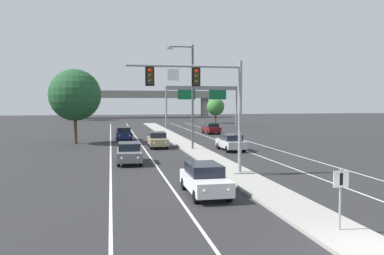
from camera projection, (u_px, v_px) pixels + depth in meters
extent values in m
plane|color=#28282B|center=(373.00, 255.00, 12.41)|extent=(260.00, 260.00, 0.00)
cube|color=#9E9B93|center=(219.00, 164.00, 30.00)|extent=(2.40, 110.00, 0.15)
cube|color=silver|center=(148.00, 154.00, 35.91)|extent=(0.14, 100.00, 0.01)
cube|color=silver|center=(247.00, 151.00, 37.79)|extent=(0.14, 100.00, 0.01)
cube|color=silver|center=(111.00, 155.00, 35.26)|extent=(0.14, 100.00, 0.01)
cube|color=silver|center=(280.00, 151.00, 38.44)|extent=(0.14, 100.00, 0.01)
cylinder|color=gray|center=(240.00, 117.00, 25.82)|extent=(0.24, 0.24, 7.20)
cylinder|color=gray|center=(185.00, 66.00, 24.89)|extent=(7.27, 0.16, 0.16)
cube|color=black|center=(196.00, 77.00, 25.11)|extent=(0.56, 0.06, 1.20)
cube|color=#38330F|center=(196.00, 77.00, 25.07)|extent=(0.32, 0.32, 1.00)
sphere|color=red|center=(197.00, 71.00, 24.89)|extent=(0.22, 0.22, 0.22)
sphere|color=#282828|center=(197.00, 77.00, 24.91)|extent=(0.22, 0.22, 0.22)
sphere|color=#282828|center=(197.00, 82.00, 24.93)|extent=(0.22, 0.22, 0.22)
cube|color=black|center=(150.00, 76.00, 24.53)|extent=(0.56, 0.06, 1.20)
cube|color=#38330F|center=(150.00, 76.00, 24.49)|extent=(0.32, 0.32, 1.00)
sphere|color=red|center=(150.00, 71.00, 24.31)|extent=(0.22, 0.22, 0.22)
sphere|color=#282828|center=(150.00, 76.00, 24.33)|extent=(0.22, 0.22, 0.22)
sphere|color=#282828|center=(150.00, 81.00, 24.35)|extent=(0.22, 0.22, 0.22)
cube|color=white|center=(173.00, 75.00, 24.76)|extent=(0.70, 0.04, 0.70)
cylinder|color=gray|center=(340.00, 200.00, 14.32)|extent=(0.08, 0.08, 2.20)
cube|color=white|center=(341.00, 179.00, 14.24)|extent=(0.60, 0.03, 0.60)
cube|color=black|center=(341.00, 179.00, 14.22)|extent=(0.12, 0.01, 0.44)
cylinder|color=#4C4C51|center=(193.00, 97.00, 38.61)|extent=(0.20, 0.20, 10.00)
cylinder|color=#4C4C51|center=(181.00, 47.00, 38.07)|extent=(2.20, 0.12, 0.12)
cube|color=#B7B7B2|center=(170.00, 48.00, 37.86)|extent=(0.56, 0.28, 0.20)
cube|color=silver|center=(205.00, 182.00, 20.25)|extent=(1.83, 4.41, 0.70)
cube|color=black|center=(204.00, 169.00, 20.43)|extent=(1.60, 2.39, 0.56)
sphere|color=#EAE5C6|center=(229.00, 190.00, 18.24)|extent=(0.18, 0.18, 0.18)
sphere|color=#EAE5C6|center=(204.00, 191.00, 18.00)|extent=(0.18, 0.18, 0.18)
cylinder|color=black|center=(229.00, 195.00, 18.98)|extent=(0.22, 0.64, 0.64)
cylinder|color=black|center=(196.00, 197.00, 18.65)|extent=(0.22, 0.64, 0.64)
cylinder|color=black|center=(213.00, 182.00, 21.91)|extent=(0.22, 0.64, 0.64)
cylinder|color=black|center=(184.00, 184.00, 21.57)|extent=(0.22, 0.64, 0.64)
cube|color=slate|center=(129.00, 155.00, 30.61)|extent=(1.88, 4.43, 0.70)
cube|color=black|center=(129.00, 146.00, 30.78)|extent=(1.63, 2.41, 0.56)
sphere|color=#EAE5C6|center=(138.00, 158.00, 28.57)|extent=(0.18, 0.18, 0.18)
sphere|color=#EAE5C6|center=(122.00, 158.00, 28.36)|extent=(0.18, 0.18, 0.18)
cylinder|color=black|center=(141.00, 162.00, 29.30)|extent=(0.23, 0.64, 0.64)
cylinder|color=black|center=(119.00, 162.00, 29.01)|extent=(0.23, 0.64, 0.64)
cylinder|color=black|center=(139.00, 156.00, 32.25)|extent=(0.23, 0.64, 0.64)
cylinder|color=black|center=(119.00, 157.00, 31.96)|extent=(0.23, 0.64, 0.64)
cube|color=tan|center=(158.00, 141.00, 40.98)|extent=(1.86, 4.42, 0.70)
cube|color=black|center=(157.00, 135.00, 41.16)|extent=(1.62, 2.40, 0.56)
sphere|color=#EAE5C6|center=(166.00, 143.00, 38.95)|extent=(0.18, 0.18, 0.18)
sphere|color=#EAE5C6|center=(154.00, 143.00, 38.74)|extent=(0.18, 0.18, 0.18)
cylinder|color=black|center=(167.00, 146.00, 39.68)|extent=(0.23, 0.64, 0.64)
cylinder|color=black|center=(151.00, 146.00, 39.39)|extent=(0.23, 0.64, 0.64)
cylinder|color=black|center=(164.00, 143.00, 42.63)|extent=(0.23, 0.64, 0.64)
cylinder|color=black|center=(149.00, 143.00, 42.33)|extent=(0.23, 0.64, 0.64)
cube|color=#141E4C|center=(124.00, 135.00, 48.65)|extent=(1.92, 4.45, 0.70)
cube|color=black|center=(123.00, 129.00, 48.83)|extent=(1.65, 2.42, 0.56)
sphere|color=#EAE5C6|center=(130.00, 136.00, 46.66)|extent=(0.18, 0.18, 0.18)
sphere|color=#EAE5C6|center=(120.00, 136.00, 46.40)|extent=(0.18, 0.18, 0.18)
cylinder|color=black|center=(131.00, 139.00, 47.40)|extent=(0.24, 0.65, 0.64)
cylinder|color=black|center=(118.00, 139.00, 47.04)|extent=(0.24, 0.65, 0.64)
cylinder|color=black|center=(129.00, 136.00, 50.32)|extent=(0.24, 0.65, 0.64)
cylinder|color=black|center=(116.00, 137.00, 49.95)|extent=(0.24, 0.65, 0.64)
cube|color=#B7B7BC|center=(231.00, 144.00, 38.53)|extent=(1.86, 4.42, 0.70)
cube|color=black|center=(231.00, 137.00, 38.27)|extent=(1.62, 2.40, 0.56)
sphere|color=#EAE5C6|center=(219.00, 141.00, 40.53)|extent=(0.18, 0.18, 0.18)
sphere|color=#EAE5C6|center=(229.00, 141.00, 40.77)|extent=(0.18, 0.18, 0.18)
cylinder|color=black|center=(218.00, 146.00, 39.84)|extent=(0.23, 0.64, 0.64)
cylinder|color=black|center=(234.00, 145.00, 40.18)|extent=(0.23, 0.64, 0.64)
cylinder|color=black|center=(227.00, 149.00, 36.92)|extent=(0.23, 0.64, 0.64)
cylinder|color=black|center=(244.00, 149.00, 37.26)|extent=(0.23, 0.64, 0.64)
cube|color=#5B0F14|center=(211.00, 129.00, 58.26)|extent=(1.91, 4.44, 0.70)
cube|color=black|center=(211.00, 125.00, 58.00)|extent=(1.64, 2.41, 0.56)
sphere|color=#EAE5C6|center=(203.00, 128.00, 60.25)|extent=(0.18, 0.18, 0.18)
sphere|color=#EAE5C6|center=(211.00, 128.00, 60.51)|extent=(0.18, 0.18, 0.18)
cylinder|color=black|center=(203.00, 131.00, 59.56)|extent=(0.24, 0.65, 0.64)
cylinder|color=black|center=(213.00, 131.00, 59.92)|extent=(0.24, 0.65, 0.64)
cylinder|color=black|center=(208.00, 132.00, 56.65)|extent=(0.24, 0.65, 0.64)
cylinder|color=black|center=(219.00, 132.00, 57.00)|extent=(0.24, 0.65, 0.64)
cylinder|color=gray|center=(166.00, 107.00, 70.66)|extent=(0.28, 0.28, 7.50)
cylinder|color=gray|center=(236.00, 107.00, 73.25)|extent=(0.28, 0.28, 7.50)
cube|color=gray|center=(202.00, 88.00, 71.73)|extent=(13.00, 0.36, 0.70)
cube|color=#0F6033|center=(187.00, 95.00, 71.05)|extent=(3.20, 0.08, 1.70)
cube|color=#0F6033|center=(218.00, 95.00, 72.19)|extent=(3.20, 0.08, 1.70)
cube|color=gray|center=(139.00, 96.00, 113.55)|extent=(42.40, 6.40, 1.10)
cube|color=gray|center=(140.00, 92.00, 110.55)|extent=(42.40, 0.36, 0.90)
cube|color=gray|center=(69.00, 108.00, 109.95)|extent=(1.80, 2.40, 5.65)
cube|color=gray|center=(205.00, 108.00, 117.60)|extent=(1.80, 2.40, 5.65)
cylinder|color=#4C3823|center=(76.00, 130.00, 44.59)|extent=(0.36, 0.36, 3.15)
sphere|color=#1E4C28|center=(75.00, 95.00, 44.33)|extent=(5.75, 5.75, 5.75)
cylinder|color=#4C3823|center=(215.00, 118.00, 85.66)|extent=(0.36, 0.36, 2.06)
sphere|color=#387533|center=(216.00, 107.00, 85.49)|extent=(3.76, 3.76, 3.76)
cylinder|color=#4C3823|center=(81.00, 114.00, 99.27)|extent=(0.36, 0.36, 3.12)
sphere|color=#387533|center=(81.00, 98.00, 99.02)|extent=(5.71, 5.71, 5.71)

